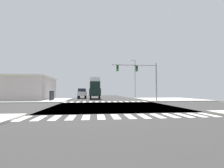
# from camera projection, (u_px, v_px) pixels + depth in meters

# --- Properties ---
(ground) EXTENTS (90.00, 90.00, 0.05)m
(ground) POSITION_uv_depth(u_px,v_px,m) (113.00, 106.00, 17.78)
(ground) COLOR #333130
(sidewalk_corner_ne) EXTENTS (12.00, 12.00, 0.14)m
(sidewalk_corner_ne) POSITION_uv_depth(u_px,v_px,m) (168.00, 99.00, 31.22)
(sidewalk_corner_ne) COLOR #B2ADA3
(sidewalk_corner_ne) RESTS_ON ground
(sidewalk_corner_nw) EXTENTS (12.00, 12.00, 0.14)m
(sidewalk_corner_nw) POSITION_uv_depth(u_px,v_px,m) (35.00, 100.00, 28.15)
(sidewalk_corner_nw) COLOR #ACB1A9
(sidewalk_corner_nw) RESTS_ON ground
(crosswalk_near) EXTENTS (13.50, 2.00, 0.01)m
(crosswalk_near) POSITION_uv_depth(u_px,v_px,m) (123.00, 116.00, 10.51)
(crosswalk_near) COLOR white
(crosswalk_near) RESTS_ON ground
(crosswalk_far) EXTENTS (13.50, 2.00, 0.01)m
(crosswalk_far) POSITION_uv_depth(u_px,v_px,m) (106.00, 102.00, 24.99)
(crosswalk_far) COLOR white
(crosswalk_far) RESTS_ON ground
(traffic_signal_mast) EXTENTS (7.77, 0.55, 6.55)m
(traffic_signal_mast) POSITION_uv_depth(u_px,v_px,m) (139.00, 73.00, 25.79)
(traffic_signal_mast) COLOR gray
(traffic_signal_mast) RESTS_ON ground
(street_lamp) EXTENTS (1.78, 0.32, 9.39)m
(street_lamp) POSITION_uv_depth(u_px,v_px,m) (134.00, 76.00, 37.04)
(street_lamp) COLOR gray
(street_lamp) RESTS_ON ground
(bank_building) EXTENTS (15.02, 10.53, 4.65)m
(bank_building) POSITION_uv_depth(u_px,v_px,m) (16.00, 88.00, 30.53)
(bank_building) COLOR beige
(bank_building) RESTS_ON ground
(suv_nearside_1) EXTENTS (1.96, 4.60, 2.34)m
(suv_nearside_1) POSITION_uv_depth(u_px,v_px,m) (82.00, 93.00, 35.95)
(suv_nearside_1) COLOR black
(suv_nearside_1) RESTS_ON ground
(suv_queued_2) EXTENTS (1.96, 4.60, 2.34)m
(suv_queued_2) POSITION_uv_depth(u_px,v_px,m) (95.00, 92.00, 54.75)
(suv_queued_2) COLOR black
(suv_queued_2) RESTS_ON ground
(box_truck_leading_1) EXTENTS (2.40, 7.20, 4.85)m
(box_truck_leading_1) POSITION_uv_depth(u_px,v_px,m) (95.00, 87.00, 34.59)
(box_truck_leading_1) COLOR black
(box_truck_leading_1) RESTS_ON ground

